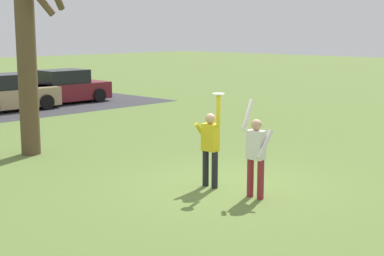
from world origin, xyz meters
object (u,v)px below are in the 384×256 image
at_px(parked_car_tan, 8,94).
at_px(parked_car_maroon, 65,88).
at_px(person_defender, 256,152).
at_px(person_catcher, 210,144).
at_px(frisbee_disc, 219,94).
at_px(bare_tree_tall, 26,25).

xyz_separation_m(parked_car_tan, parked_car_maroon, (3.20, 0.45, 0.00)).
xyz_separation_m(person_defender, parked_car_maroon, (6.26, 16.13, -0.25)).
height_order(person_catcher, frisbee_disc, frisbee_disc).
bearing_deg(person_catcher, person_defender, 0.00).
bearing_deg(parked_car_maroon, person_catcher, -111.02).
xyz_separation_m(parked_car_maroon, bare_tree_tall, (-7.19, -9.01, 2.85)).
relative_size(person_defender, parked_car_tan, 0.49).
relative_size(frisbee_disc, bare_tree_tall, 0.04).
distance_m(person_defender, parked_car_maroon, 17.30).
xyz_separation_m(person_catcher, parked_car_maroon, (6.29, 14.90, -0.25)).
bearing_deg(person_defender, parked_car_maroon, -22.59).
relative_size(person_catcher, person_defender, 1.02).
height_order(parked_car_maroon, bare_tree_tall, bare_tree_tall).
distance_m(person_defender, parked_car_tan, 15.97).
distance_m(person_catcher, parked_car_tan, 14.77).
relative_size(person_catcher, frisbee_disc, 8.08).
bearing_deg(parked_car_tan, parked_car_maroon, 9.95).
height_order(frisbee_disc, bare_tree_tall, bare_tree_tall).
bearing_deg(person_defender, person_catcher, 0.00).
bearing_deg(bare_tree_tall, person_defender, -82.57).
relative_size(parked_car_tan, bare_tree_tall, 0.57).
height_order(person_catcher, person_defender, person_catcher).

